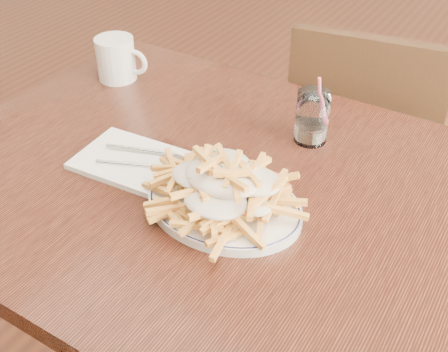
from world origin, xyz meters
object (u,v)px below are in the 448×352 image
Objects in this scene: chair_far at (361,147)px; loaded_fries at (224,182)px; table at (246,223)px; water_glass at (312,120)px; coffee_mug at (117,59)px; fries_plate at (224,205)px.

loaded_fries reaches higher than chair_far.
table is 0.24m from water_glass.
chair_far is 6.72× the size of coffee_mug.
chair_far is at bearing 42.15° from coffee_mug.
table is at bearing 84.60° from loaded_fries.
fries_plate is 2.12× the size of water_glass.
coffee_mug reaches higher than fries_plate.
table is 4.17× the size of loaded_fries.
fries_plate is at bearing -95.40° from table.
coffee_mug is at bearing 149.19° from loaded_fries.
coffee_mug reaches higher than table.
coffee_mug reaches higher than loaded_fries.
chair_far reaches higher than fries_plate.
loaded_fries reaches higher than table.
water_glass reaches higher than table.
table is at bearing -97.57° from water_glass.
chair_far is (0.01, 0.64, -0.20)m from table.
water_glass is (0.03, 0.27, 0.04)m from fries_plate.
water_glass reaches higher than fries_plate.
table is 0.15m from loaded_fries.
chair_far is 5.93× the size of water_glass.
chair_far is at bearing 88.62° from loaded_fries.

